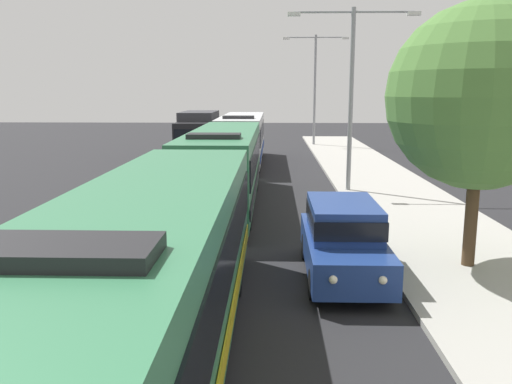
% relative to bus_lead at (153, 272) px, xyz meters
% --- Properties ---
extents(bus_lead, '(2.58, 11.83, 3.21)m').
position_rel_bus_lead_xyz_m(bus_lead, '(0.00, 0.00, 0.00)').
color(bus_lead, '#33724C').
rests_on(bus_lead, ground_plane).
extents(bus_second_in_line, '(2.58, 11.81, 3.21)m').
position_rel_bus_lead_xyz_m(bus_second_in_line, '(-0.00, 12.84, -0.00)').
color(bus_second_in_line, '#33724C').
rests_on(bus_second_in_line, ground_plane).
extents(bus_middle, '(2.58, 11.77, 3.21)m').
position_rel_bus_lead_xyz_m(bus_middle, '(-0.00, 25.56, -0.00)').
color(bus_middle, silver).
rests_on(bus_middle, ground_plane).
extents(white_suv, '(1.86, 4.82, 1.90)m').
position_rel_bus_lead_xyz_m(white_suv, '(3.70, 4.60, -0.66)').
color(white_suv, navy).
rests_on(white_suv, ground_plane).
extents(box_truck_oncoming, '(2.35, 6.94, 3.15)m').
position_rel_bus_lead_xyz_m(box_truck_oncoming, '(-3.30, 29.02, 0.01)').
color(box_truck_oncoming, black).
rests_on(box_truck_oncoming, ground_plane).
extents(streetlamp_mid, '(5.71, 0.28, 7.99)m').
position_rel_bus_lead_xyz_m(streetlamp_mid, '(5.40, 15.85, 3.36)').
color(streetlamp_mid, gray).
rests_on(streetlamp_mid, sidewalk).
extents(streetlamp_far, '(5.36, 0.28, 8.93)m').
position_rel_bus_lead_xyz_m(streetlamp_far, '(5.40, 36.81, 3.84)').
color(streetlamp_far, gray).
rests_on(streetlamp_far, sidewalk).
extents(roadside_tree, '(4.59, 4.59, 6.60)m').
position_rel_bus_lead_xyz_m(roadside_tree, '(7.02, 5.18, 2.76)').
color(roadside_tree, '#4C3823').
rests_on(roadside_tree, sidewalk).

